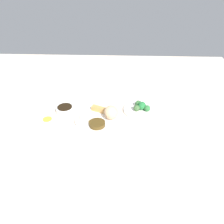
{
  "coord_description": "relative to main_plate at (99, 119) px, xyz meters",
  "views": [
    {
      "loc": [
        0.97,
        0.12,
        0.74
      ],
      "look_at": [
        -0.04,
        0.08,
        0.06
      ],
      "focal_mm": 34.54,
      "sensor_mm": 36.0,
      "label": 1
    }
  ],
  "objects": [
    {
      "name": "sauce_ramekin_hot_mustard_liquid",
      "position": [
        0.03,
        -0.28,
        0.01
      ],
      "size": [
        0.05,
        0.05,
        0.0
      ],
      "primitive_type": "cylinder",
      "color": "gold",
      "rests_on": "sauce_ramekin_hot_mustard"
    },
    {
      "name": "main_plate",
      "position": [
        0.0,
        0.0,
        0.0
      ],
      "size": [
        0.27,
        0.27,
        0.02
      ],
      "primitive_type": "cylinder",
      "color": "white",
      "rests_on": "tabletop"
    },
    {
      "name": "soy_sauce_bowl",
      "position": [
        -0.07,
        -0.21,
        0.01
      ],
      "size": [
        0.11,
        0.11,
        0.04
      ],
      "primitive_type": "cylinder",
      "color": "white",
      "rests_on": "tabletop"
    },
    {
      "name": "broccoli_floret_1",
      "position": [
        -0.09,
        0.28,
        0.02
      ],
      "size": [
        0.04,
        0.04,
        0.04
      ],
      "primitive_type": "sphere",
      "color": "#2B6835",
      "rests_on": "broccoli_plate"
    },
    {
      "name": "sauce_ramekin_hot_mustard",
      "position": [
        0.03,
        -0.28,
        0.0
      ],
      "size": [
        0.06,
        0.06,
        0.02
      ],
      "primitive_type": "cylinder",
      "color": "white",
      "rests_on": "tabletop"
    },
    {
      "name": "broccoli_floret_2",
      "position": [
        -0.09,
        0.22,
        0.02
      ],
      "size": [
        0.04,
        0.04,
        0.04
      ],
      "primitive_type": "sphere",
      "color": "#3B6034",
      "rests_on": "broccoli_plate"
    },
    {
      "name": "spring_roll",
      "position": [
        -0.07,
        0.0,
        0.02
      ],
      "size": [
        0.06,
        0.1,
        0.03
      ],
      "primitive_type": "cube",
      "rotation": [
        0.0,
        0.0,
        1.16
      ],
      "color": "tan",
      "rests_on": "main_plate"
    },
    {
      "name": "rice_scoop",
      "position": [
        0.0,
        0.07,
        0.05
      ],
      "size": [
        0.08,
        0.08,
        0.08
      ],
      "primitive_type": "sphere",
      "color": "tan",
      "rests_on": "main_plate"
    },
    {
      "name": "crab_rangoon_wonton",
      "position": [
        -0.0,
        -0.07,
        0.02
      ],
      "size": [
        0.08,
        0.07,
        0.02
      ],
      "primitive_type": "cube",
      "rotation": [
        0.0,
        0.0,
        0.04
      ],
      "color": "beige",
      "rests_on": "main_plate"
    },
    {
      "name": "broccoli_plate",
      "position": [
        -0.1,
        0.25,
        -0.0
      ],
      "size": [
        0.21,
        0.21,
        0.01
      ],
      "primitive_type": "cylinder",
      "color": "white",
      "rests_on": "tabletop"
    },
    {
      "name": "tabletop",
      "position": [
        0.01,
        -0.0,
        -0.02
      ],
      "size": [
        2.2,
        2.2,
        0.02
      ],
      "primitive_type": "cube",
      "color": "beige",
      "rests_on": "ground"
    },
    {
      "name": "broccoli_floret_4",
      "position": [
        -0.13,
        0.23,
        0.03
      ],
      "size": [
        0.04,
        0.04,
        0.04
      ],
      "primitive_type": "sphere",
      "color": "#346634",
      "rests_on": "broccoli_plate"
    },
    {
      "name": "stir_fry_heap",
      "position": [
        0.07,
        -0.0,
        0.02
      ],
      "size": [
        0.09,
        0.09,
        0.02
      ],
      "primitive_type": "cylinder",
      "color": "#4A3615",
      "rests_on": "main_plate"
    },
    {
      "name": "soy_sauce_bowl_liquid",
      "position": [
        -0.07,
        -0.21,
        0.03
      ],
      "size": [
        0.09,
        0.09,
        0.0
      ],
      "primitive_type": "cylinder",
      "color": "black",
      "rests_on": "soy_sauce_bowl"
    },
    {
      "name": "broccoli_floret_0",
      "position": [
        -0.1,
        0.25,
        0.03
      ],
      "size": [
        0.05,
        0.05,
        0.05
      ],
      "primitive_type": "sphere",
      "color": "#216B34",
      "rests_on": "broccoli_plate"
    }
  ]
}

